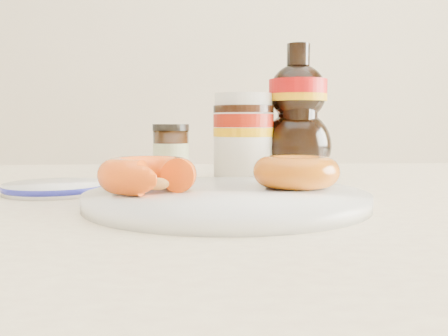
{
  "coord_description": "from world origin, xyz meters",
  "views": [
    {
      "loc": [
        -0.08,
        -0.51,
        0.83
      ],
      "look_at": [
        -0.05,
        0.05,
        0.79
      ],
      "focal_mm": 40.0,
      "sensor_mm": 36.0,
      "label": 1
    }
  ],
  "objects_px": {
    "donut_whole": "(296,172)",
    "blue_rim_saucer": "(55,188)",
    "syrup_bottle": "(298,112)",
    "dark_jar": "(171,154)",
    "plate": "(226,198)",
    "dining_table": "(263,258)",
    "nutella_jar": "(243,133)",
    "donut_bitten": "(148,175)"
  },
  "relations": [
    {
      "from": "dark_jar",
      "to": "blue_rim_saucer",
      "type": "relative_size",
      "value": 0.67
    },
    {
      "from": "dining_table",
      "to": "dark_jar",
      "type": "distance_m",
      "value": 0.21
    },
    {
      "from": "plate",
      "to": "blue_rim_saucer",
      "type": "bearing_deg",
      "value": 153.07
    },
    {
      "from": "dining_table",
      "to": "nutella_jar",
      "type": "relative_size",
      "value": 10.63
    },
    {
      "from": "dining_table",
      "to": "blue_rim_saucer",
      "type": "distance_m",
      "value": 0.27
    },
    {
      "from": "plate",
      "to": "donut_bitten",
      "type": "height_order",
      "value": "donut_bitten"
    },
    {
      "from": "plate",
      "to": "dining_table",
      "type": "bearing_deg",
      "value": 62.3
    },
    {
      "from": "donut_whole",
      "to": "plate",
      "type": "bearing_deg",
      "value": -154.78
    },
    {
      "from": "donut_whole",
      "to": "dark_jar",
      "type": "distance_m",
      "value": 0.23
    },
    {
      "from": "donut_whole",
      "to": "blue_rim_saucer",
      "type": "relative_size",
      "value": 0.77
    },
    {
      "from": "nutella_jar",
      "to": "dining_table",
      "type": "bearing_deg",
      "value": -85.86
    },
    {
      "from": "plate",
      "to": "blue_rim_saucer",
      "type": "xyz_separation_m",
      "value": [
        -0.2,
        0.1,
        -0.0
      ]
    },
    {
      "from": "nutella_jar",
      "to": "syrup_bottle",
      "type": "bearing_deg",
      "value": 3.81
    },
    {
      "from": "syrup_bottle",
      "to": "dark_jar",
      "type": "distance_m",
      "value": 0.21
    },
    {
      "from": "dark_jar",
      "to": "blue_rim_saucer",
      "type": "height_order",
      "value": "dark_jar"
    },
    {
      "from": "nutella_jar",
      "to": "dark_jar",
      "type": "height_order",
      "value": "nutella_jar"
    },
    {
      "from": "donut_bitten",
      "to": "syrup_bottle",
      "type": "height_order",
      "value": "syrup_bottle"
    },
    {
      "from": "donut_bitten",
      "to": "nutella_jar",
      "type": "distance_m",
      "value": 0.28
    },
    {
      "from": "syrup_bottle",
      "to": "dark_jar",
      "type": "height_order",
      "value": "syrup_bottle"
    },
    {
      "from": "blue_rim_saucer",
      "to": "donut_whole",
      "type": "bearing_deg",
      "value": -13.08
    },
    {
      "from": "blue_rim_saucer",
      "to": "donut_bitten",
      "type": "bearing_deg",
      "value": -39.05
    },
    {
      "from": "donut_bitten",
      "to": "nutella_jar",
      "type": "relative_size",
      "value": 0.78
    },
    {
      "from": "nutella_jar",
      "to": "dark_jar",
      "type": "relative_size",
      "value": 1.55
    },
    {
      "from": "donut_whole",
      "to": "blue_rim_saucer",
      "type": "bearing_deg",
      "value": 166.92
    },
    {
      "from": "nutella_jar",
      "to": "blue_rim_saucer",
      "type": "bearing_deg",
      "value": -147.91
    },
    {
      "from": "nutella_jar",
      "to": "syrup_bottle",
      "type": "distance_m",
      "value": 0.09
    },
    {
      "from": "plate",
      "to": "donut_whole",
      "type": "height_order",
      "value": "donut_whole"
    },
    {
      "from": "donut_bitten",
      "to": "syrup_bottle",
      "type": "bearing_deg",
      "value": 66.77
    },
    {
      "from": "donut_whole",
      "to": "nutella_jar",
      "type": "relative_size",
      "value": 0.73
    },
    {
      "from": "donut_bitten",
      "to": "blue_rim_saucer",
      "type": "distance_m",
      "value": 0.16
    },
    {
      "from": "dining_table",
      "to": "donut_bitten",
      "type": "bearing_deg",
      "value": -144.65
    },
    {
      "from": "donut_bitten",
      "to": "dark_jar",
      "type": "relative_size",
      "value": 1.21
    },
    {
      "from": "plate",
      "to": "donut_bitten",
      "type": "xyz_separation_m",
      "value": [
        -0.08,
        0.0,
        0.02
      ]
    },
    {
      "from": "dining_table",
      "to": "dark_jar",
      "type": "height_order",
      "value": "dark_jar"
    },
    {
      "from": "dining_table",
      "to": "plate",
      "type": "height_order",
      "value": "plate"
    },
    {
      "from": "donut_whole",
      "to": "nutella_jar",
      "type": "bearing_deg",
      "value": 100.29
    },
    {
      "from": "nutella_jar",
      "to": "plate",
      "type": "bearing_deg",
      "value": -98.9
    },
    {
      "from": "dark_jar",
      "to": "blue_rim_saucer",
      "type": "xyz_separation_m",
      "value": [
        -0.14,
        -0.11,
        -0.03
      ]
    },
    {
      "from": "donut_bitten",
      "to": "donut_whole",
      "type": "xyz_separation_m",
      "value": [
        0.16,
        0.03,
        -0.0
      ]
    },
    {
      "from": "plate",
      "to": "nutella_jar",
      "type": "height_order",
      "value": "nutella_jar"
    },
    {
      "from": "plate",
      "to": "donut_bitten",
      "type": "distance_m",
      "value": 0.09
    },
    {
      "from": "syrup_bottle",
      "to": "dining_table",
      "type": "bearing_deg",
      "value": -114.15
    }
  ]
}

